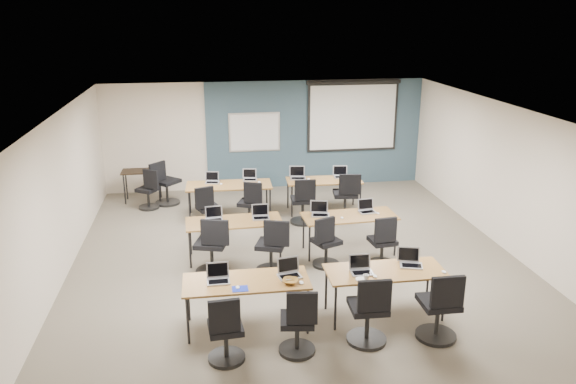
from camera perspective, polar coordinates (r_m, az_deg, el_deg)
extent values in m
cube|color=#6B6354|center=(10.34, 0.81, -6.79)|extent=(8.00, 9.00, 0.02)
cube|color=white|center=(9.54, 0.88, 8.11)|extent=(8.00, 9.00, 0.02)
cube|color=beige|center=(14.17, -2.23, 5.79)|extent=(8.00, 0.04, 2.70)
cube|color=beige|center=(5.83, 8.48, -12.94)|extent=(8.00, 0.04, 2.70)
cube|color=beige|center=(10.02, -22.33, -0.73)|extent=(0.04, 9.00, 2.70)
cube|color=beige|center=(11.22, 21.42, 1.28)|extent=(0.04, 9.00, 2.70)
cube|color=#3D5977|center=(14.33, 2.78, 5.92)|extent=(5.50, 0.04, 2.70)
cube|color=silver|center=(14.05, -3.42, 6.08)|extent=(1.28, 0.02, 0.98)
cube|color=white|center=(14.04, -3.42, 6.07)|extent=(1.20, 0.02, 0.90)
cube|color=black|center=(14.41, 6.59, 7.71)|extent=(2.32, 0.03, 1.82)
cube|color=white|center=(14.41, 6.59, 7.55)|extent=(2.20, 0.02, 1.62)
cylinder|color=black|center=(14.28, 6.72, 11.02)|extent=(2.40, 0.10, 0.10)
cube|color=olive|center=(7.97, -4.26, -9.06)|extent=(1.77, 0.74, 0.03)
cylinder|color=#232326|center=(7.86, -10.15, -12.75)|extent=(0.04, 0.04, 0.70)
cylinder|color=#232326|center=(7.97, 2.04, -12.00)|extent=(0.04, 0.04, 0.70)
cylinder|color=#232326|center=(8.40, -10.09, -10.62)|extent=(0.04, 0.04, 0.70)
cylinder|color=#232326|center=(8.50, 1.24, -9.95)|extent=(0.04, 0.04, 0.70)
cube|color=olive|center=(8.36, 9.85, -7.93)|extent=(1.73, 0.72, 0.03)
cylinder|color=#232326|center=(8.07, 4.84, -11.66)|extent=(0.04, 0.04, 0.70)
cylinder|color=#232326|center=(8.56, 15.57, -10.46)|extent=(0.04, 0.04, 0.70)
cylinder|color=#232326|center=(8.58, 3.89, -9.71)|extent=(0.04, 0.04, 0.70)
cylinder|color=#232326|center=(9.05, 14.02, -8.72)|extent=(0.04, 0.04, 0.70)
cube|color=#98673C|center=(10.14, -5.51, -3.01)|extent=(1.72, 0.72, 0.03)
cylinder|color=#232326|center=(10.00, -9.93, -5.79)|extent=(0.04, 0.04, 0.70)
cylinder|color=#232326|center=(10.07, -0.78, -5.31)|extent=(0.04, 0.04, 0.70)
cylinder|color=#232326|center=(10.54, -9.89, -4.50)|extent=(0.04, 0.04, 0.70)
cylinder|color=#232326|center=(10.62, -1.24, -4.06)|extent=(0.04, 0.04, 0.70)
cube|color=#A06033|center=(10.42, 6.26, -2.45)|extent=(1.73, 0.72, 0.03)
cylinder|color=#232326|center=(10.11, 2.20, -5.23)|extent=(0.04, 0.04, 0.70)
cylinder|color=#232326|center=(10.52, 10.86, -4.61)|extent=(0.04, 0.04, 0.70)
cylinder|color=#232326|center=(10.66, 1.58, -3.98)|extent=(0.04, 0.04, 0.70)
cylinder|color=#232326|center=(11.04, 9.83, -3.45)|extent=(0.04, 0.04, 0.70)
cube|color=#A0753B|center=(12.26, -6.02, 0.69)|extent=(1.84, 0.77, 0.03)
cylinder|color=#232326|center=(12.06, -9.97, -1.61)|extent=(0.04, 0.04, 0.70)
cylinder|color=#232326|center=(12.13, -1.82, -1.21)|extent=(0.04, 0.04, 0.70)
cylinder|color=#232326|center=(12.67, -9.94, -0.64)|extent=(0.04, 0.04, 0.70)
cylinder|color=#232326|center=(12.74, -2.18, -0.27)|extent=(0.04, 0.04, 0.70)
cube|color=#925933|center=(12.56, 3.68, 1.18)|extent=(1.66, 0.69, 0.03)
cylinder|color=#232326|center=(12.26, 0.40, -1.00)|extent=(0.04, 0.04, 0.70)
cylinder|color=#232326|center=(12.59, 7.36, -0.64)|extent=(0.04, 0.04, 0.70)
cylinder|color=#232326|center=(12.80, -0.01, -0.17)|extent=(0.04, 0.04, 0.70)
cylinder|color=#232326|center=(13.11, 6.67, 0.15)|extent=(0.04, 0.04, 0.70)
cube|color=#B2B2B9|center=(7.95, -7.09, -9.02)|extent=(0.32, 0.23, 0.02)
cube|color=black|center=(7.92, -7.09, -9.01)|extent=(0.27, 0.13, 0.00)
cube|color=#B2B2B9|center=(8.01, -7.16, -7.85)|extent=(0.32, 0.06, 0.22)
cube|color=black|center=(8.00, -7.16, -7.87)|extent=(0.28, 0.04, 0.18)
ellipsoid|color=white|center=(7.77, -5.13, -9.62)|extent=(0.08, 0.10, 0.03)
cylinder|color=black|center=(7.65, -6.25, -16.38)|extent=(0.49, 0.49, 0.05)
cylinder|color=black|center=(7.55, -6.30, -15.19)|extent=(0.06, 0.06, 0.43)
cube|color=black|center=(7.41, -6.37, -13.53)|extent=(0.43, 0.43, 0.08)
cube|color=black|center=(7.10, -6.49, -12.43)|extent=(0.39, 0.06, 0.44)
cube|color=#B4B4B4|center=(8.04, 0.17, -8.56)|extent=(0.32, 0.23, 0.02)
cube|color=black|center=(8.01, 0.19, -8.54)|extent=(0.27, 0.14, 0.00)
cube|color=#B4B4B4|center=(8.09, 0.03, -7.39)|extent=(0.32, 0.06, 0.22)
cube|color=black|center=(8.09, 0.04, -7.41)|extent=(0.28, 0.04, 0.18)
ellipsoid|color=white|center=(7.86, 1.37, -9.19)|extent=(0.09, 0.11, 0.04)
cylinder|color=black|center=(7.76, 0.91, -15.72)|extent=(0.49, 0.49, 0.05)
cylinder|color=black|center=(7.66, 0.92, -14.52)|extent=(0.06, 0.06, 0.43)
cube|color=black|center=(7.52, 0.93, -12.86)|extent=(0.43, 0.43, 0.08)
cube|color=black|center=(7.22, 1.44, -11.72)|extent=(0.40, 0.06, 0.44)
cube|color=#AFAFB7|center=(8.21, 7.51, -8.13)|extent=(0.31, 0.23, 0.02)
cube|color=black|center=(8.19, 7.56, -8.11)|extent=(0.27, 0.13, 0.00)
cube|color=#AFAFB7|center=(8.26, 7.31, -7.01)|extent=(0.31, 0.06, 0.22)
cube|color=black|center=(8.26, 7.32, -7.03)|extent=(0.28, 0.04, 0.18)
ellipsoid|color=white|center=(8.13, 8.82, -8.45)|extent=(0.08, 0.10, 0.03)
cylinder|color=black|center=(8.04, 7.96, -14.58)|extent=(0.55, 0.55, 0.05)
cylinder|color=black|center=(7.93, 8.03, -13.24)|extent=(0.06, 0.06, 0.49)
cube|color=black|center=(7.79, 8.13, -11.44)|extent=(0.49, 0.49, 0.08)
cube|color=black|center=(7.47, 8.77, -10.38)|extent=(0.45, 0.06, 0.44)
cube|color=silver|center=(8.55, 12.40, -7.32)|extent=(0.33, 0.24, 0.02)
cube|color=black|center=(8.52, 12.46, -7.30)|extent=(0.28, 0.14, 0.00)
cube|color=silver|center=(8.60, 12.15, -6.21)|extent=(0.33, 0.06, 0.23)
cube|color=black|center=(8.60, 12.17, -6.23)|extent=(0.29, 0.04, 0.19)
ellipsoid|color=white|center=(8.46, 15.56, -7.82)|extent=(0.07, 0.10, 0.03)
cylinder|color=black|center=(8.31, 14.77, -13.90)|extent=(0.56, 0.56, 0.05)
cylinder|color=black|center=(8.20, 14.89, -12.56)|extent=(0.06, 0.06, 0.50)
cube|color=black|center=(8.06, 15.06, -10.78)|extent=(0.50, 0.50, 0.08)
cube|color=black|center=(7.75, 15.91, -9.74)|extent=(0.45, 0.06, 0.44)
cube|color=silver|center=(10.18, -7.51, -2.86)|extent=(0.31, 0.22, 0.02)
cube|color=black|center=(10.15, -7.51, -2.83)|extent=(0.26, 0.13, 0.00)
cube|color=silver|center=(10.25, -7.55, -2.00)|extent=(0.31, 0.06, 0.21)
cube|color=black|center=(10.24, -7.55, -2.02)|extent=(0.27, 0.04, 0.17)
ellipsoid|color=white|center=(10.05, -6.80, -3.11)|extent=(0.06, 0.09, 0.03)
cylinder|color=black|center=(9.91, -7.68, -7.96)|extent=(0.58, 0.58, 0.05)
cylinder|color=black|center=(9.81, -7.73, -6.75)|extent=(0.06, 0.06, 0.51)
cube|color=black|center=(9.69, -7.80, -5.15)|extent=(0.51, 0.51, 0.08)
cube|color=black|center=(9.38, -7.45, -4.09)|extent=(0.47, 0.06, 0.44)
cube|color=silver|center=(10.20, -2.76, -2.66)|extent=(0.31, 0.22, 0.02)
cube|color=black|center=(10.18, -2.75, -2.64)|extent=(0.26, 0.13, 0.00)
cube|color=silver|center=(10.27, -2.85, -1.81)|extent=(0.31, 0.06, 0.21)
cube|color=black|center=(10.27, -2.84, -1.82)|extent=(0.27, 0.04, 0.17)
ellipsoid|color=white|center=(10.03, -1.20, -3.00)|extent=(0.09, 0.11, 0.04)
cylinder|color=black|center=(9.86, -1.72, -7.94)|extent=(0.53, 0.53, 0.05)
cylinder|color=black|center=(9.77, -1.73, -6.83)|extent=(0.06, 0.06, 0.47)
cube|color=black|center=(9.66, -1.75, -5.34)|extent=(0.47, 0.47, 0.08)
cube|color=black|center=(9.37, -1.17, -4.22)|extent=(0.43, 0.06, 0.44)
cube|color=#B6B6B6|center=(10.35, 3.31, -2.37)|extent=(0.33, 0.24, 0.02)
cube|color=black|center=(10.33, 3.34, -2.34)|extent=(0.28, 0.14, 0.00)
cube|color=#B6B6B6|center=(10.43, 3.18, -1.48)|extent=(0.33, 0.06, 0.23)
cube|color=black|center=(10.42, 3.19, -1.49)|extent=(0.29, 0.04, 0.19)
ellipsoid|color=white|center=(10.25, 5.51, -2.62)|extent=(0.06, 0.09, 0.03)
cylinder|color=black|center=(10.11, 3.86, -7.30)|extent=(0.48, 0.48, 0.05)
cylinder|color=black|center=(10.03, 3.88, -6.33)|extent=(0.06, 0.06, 0.42)
cube|color=black|center=(9.93, 3.91, -5.00)|extent=(0.42, 0.42, 0.08)
cube|color=black|center=(9.64, 3.75, -3.90)|extent=(0.39, 0.06, 0.44)
cube|color=#A7A7B1|center=(10.60, 8.06, -2.03)|extent=(0.30, 0.22, 0.02)
cube|color=black|center=(10.57, 8.09, -2.00)|extent=(0.26, 0.13, 0.00)
cube|color=#A7A7B1|center=(10.67, 7.90, -1.22)|extent=(0.30, 0.06, 0.21)
cube|color=black|center=(10.66, 7.92, -1.24)|extent=(0.27, 0.04, 0.17)
ellipsoid|color=white|center=(10.56, 9.13, -2.16)|extent=(0.08, 0.10, 0.03)
cylinder|color=black|center=(10.23, 9.44, -7.19)|extent=(0.48, 0.48, 0.05)
cylinder|color=black|center=(10.15, 9.49, -6.22)|extent=(0.06, 0.06, 0.43)
cube|color=black|center=(10.05, 9.56, -4.90)|extent=(0.43, 0.43, 0.08)
cube|color=black|center=(9.77, 9.88, -3.83)|extent=(0.39, 0.06, 0.44)
cube|color=#A4A3AF|center=(12.40, -7.69, 0.96)|extent=(0.30, 0.22, 0.02)
cube|color=black|center=(12.38, -7.69, 0.99)|extent=(0.25, 0.13, 0.00)
cube|color=#A4A3AF|center=(12.48, -7.72, 1.62)|extent=(0.30, 0.06, 0.21)
cube|color=black|center=(12.48, -7.72, 1.61)|extent=(0.26, 0.04, 0.17)
ellipsoid|color=white|center=(12.27, -6.81, 0.82)|extent=(0.08, 0.10, 0.03)
cylinder|color=black|center=(11.82, -8.03, -3.59)|extent=(0.48, 0.48, 0.05)
cylinder|color=black|center=(11.76, -8.07, -2.74)|extent=(0.06, 0.06, 0.42)
cube|color=black|center=(11.67, -8.12, -1.58)|extent=(0.42, 0.42, 0.08)
cube|color=black|center=(11.41, -8.49, -0.57)|extent=(0.39, 0.06, 0.44)
cube|color=silver|center=(12.52, -3.87, 1.25)|extent=(0.31, 0.22, 0.02)
cube|color=black|center=(12.50, -3.86, 1.28)|extent=(0.26, 0.13, 0.00)
cube|color=silver|center=(12.60, -3.93, 1.91)|extent=(0.31, 0.06, 0.21)
cube|color=black|center=(12.60, -3.93, 1.91)|extent=(0.27, 0.04, 0.17)
ellipsoid|color=white|center=(12.33, -2.94, 1.01)|extent=(0.09, 0.12, 0.04)
cylinder|color=black|center=(12.02, -3.93, -3.08)|extent=(0.48, 0.48, 0.05)
cylinder|color=black|center=(11.95, -3.95, -2.25)|extent=(0.06, 0.06, 0.42)
cube|color=black|center=(11.87, -3.98, -1.11)|extent=(0.42, 0.42, 0.08)
cube|color=black|center=(11.62, -3.58, -0.08)|extent=(0.39, 0.06, 0.44)
cube|color=silver|center=(12.60, 1.04, 1.39)|extent=(0.35, 0.25, 0.02)
cube|color=black|center=(12.57, 1.05, 1.42)|extent=(0.30, 0.15, 0.00)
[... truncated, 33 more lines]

